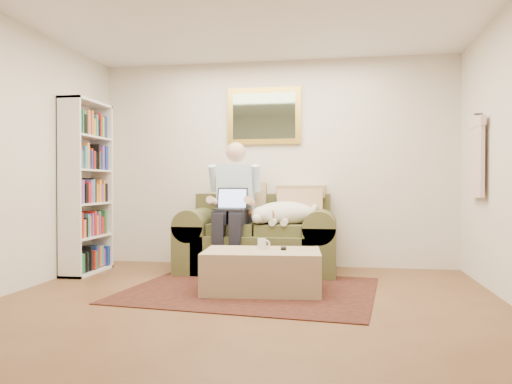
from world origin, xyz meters
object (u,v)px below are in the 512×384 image
(sofa, at_px, (258,245))
(laptop, at_px, (231,204))
(bookshelf, at_px, (86,187))
(ottoman, at_px, (262,271))
(coffee_mug, at_px, (262,244))
(sleeping_dog, at_px, (285,213))
(seated_man, at_px, (233,207))

(sofa, bearing_deg, laptop, -138.98)
(sofa, xyz_separation_m, bookshelf, (-1.96, -0.41, 0.68))
(laptop, relative_size, ottoman, 0.32)
(coffee_mug, bearing_deg, sleeping_dog, 81.91)
(laptop, xyz_separation_m, sleeping_dog, (0.60, 0.15, -0.11))
(sleeping_dog, relative_size, bookshelf, 0.38)
(sleeping_dog, height_order, coffee_mug, sleeping_dog)
(sleeping_dog, xyz_separation_m, coffee_mug, (-0.13, -0.91, -0.25))
(seated_man, bearing_deg, bookshelf, -171.98)
(seated_man, distance_m, laptop, 0.08)
(ottoman, relative_size, coffee_mug, 11.02)
(laptop, height_order, sleeping_dog, laptop)
(sleeping_dog, bearing_deg, sofa, 164.26)
(sofa, distance_m, seated_man, 0.56)
(ottoman, distance_m, bookshelf, 2.42)
(ottoman, height_order, bookshelf, bookshelf)
(sofa, distance_m, laptop, 0.61)
(sleeping_dog, bearing_deg, bookshelf, -172.22)
(seated_man, bearing_deg, sofa, 31.45)
(laptop, bearing_deg, ottoman, -60.57)
(sofa, xyz_separation_m, coffee_mug, (0.20, -1.00, 0.14))
(sleeping_dog, xyz_separation_m, ottoman, (-0.11, -1.01, -0.50))
(seated_man, bearing_deg, sleeping_dog, 7.13)
(sofa, xyz_separation_m, laptop, (-0.27, -0.24, 0.49))
(laptop, relative_size, bookshelf, 0.18)
(sofa, height_order, ottoman, sofa)
(seated_man, bearing_deg, ottoman, -62.45)
(coffee_mug, bearing_deg, laptop, 121.61)
(seated_man, xyz_separation_m, laptop, (0.00, -0.07, 0.04))
(laptop, xyz_separation_m, coffee_mug, (0.47, -0.77, -0.35))
(sofa, relative_size, coffee_mug, 18.26)
(sofa, relative_size, laptop, 5.15)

